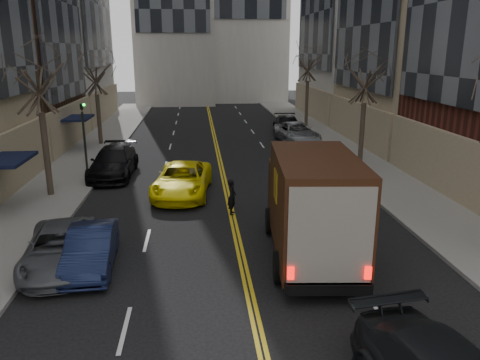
# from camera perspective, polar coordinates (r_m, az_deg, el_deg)

# --- Properties ---
(sidewalk_left) EXTENTS (4.00, 66.00, 0.15)m
(sidewalk_left) POSITION_cam_1_polar(r_m,az_deg,el_deg) (31.76, -18.92, 2.00)
(sidewalk_left) COLOR slate
(sidewalk_left) RESTS_ON ground
(sidewalk_right) EXTENTS (4.00, 66.00, 0.15)m
(sidewalk_right) POSITION_cam_1_polar(r_m,az_deg,el_deg) (32.59, 13.55, 2.75)
(sidewalk_right) COLOR slate
(sidewalk_right) RESTS_ON ground
(tree_lf_mid) EXTENTS (3.20, 3.20, 8.91)m
(tree_lf_mid) POSITION_cam_1_polar(r_m,az_deg,el_deg) (24.18, -23.64, 13.16)
(tree_lf_mid) COLOR #382D23
(tree_lf_mid) RESTS_ON sidewalk_left
(tree_lf_far) EXTENTS (3.20, 3.20, 8.12)m
(tree_lf_far) POSITION_cam_1_polar(r_m,az_deg,el_deg) (36.79, -17.31, 13.30)
(tree_lf_far) COLOR #382D23
(tree_lf_far) RESTS_ON sidewalk_left
(tree_rt_mid) EXTENTS (3.20, 3.20, 8.32)m
(tree_rt_mid) POSITION_cam_1_polar(r_m,az_deg,el_deg) (29.87, 15.19, 13.32)
(tree_rt_mid) COLOR #382D23
(tree_rt_mid) RESTS_ON sidewalk_right
(tree_rt_far) EXTENTS (3.20, 3.20, 9.11)m
(tree_rt_far) POSITION_cam_1_polar(r_m,az_deg,el_deg) (44.25, 8.37, 15.05)
(tree_rt_far) COLOR #382D23
(tree_rt_far) RESTS_ON sidewalk_right
(traffic_signal) EXTENTS (0.29, 0.26, 4.70)m
(traffic_signal) POSITION_cam_1_polar(r_m,az_deg,el_deg) (26.09, -18.47, 5.37)
(traffic_signal) COLOR black
(traffic_signal) RESTS_ON sidewalk_left
(ups_truck) EXTENTS (3.30, 7.13, 3.80)m
(ups_truck) POSITION_cam_1_polar(r_m,az_deg,el_deg) (16.31, 8.77, -3.18)
(ups_truck) COLOR black
(ups_truck) RESTS_ON ground
(taxi) EXTENTS (3.23, 5.90, 1.57)m
(taxi) POSITION_cam_1_polar(r_m,az_deg,el_deg) (23.68, -7.03, 0.02)
(taxi) COLOR yellow
(taxi) RESTS_ON ground
(pedestrian) EXTENTS (0.48, 0.64, 1.62)m
(pedestrian) POSITION_cam_1_polar(r_m,az_deg,el_deg) (20.75, -0.99, -2.06)
(pedestrian) COLOR black
(pedestrian) RESTS_ON ground
(parked_lf_b) EXTENTS (1.74, 4.28, 1.38)m
(parked_lf_b) POSITION_cam_1_polar(r_m,az_deg,el_deg) (16.59, -17.70, -7.97)
(parked_lf_b) COLOR #111938
(parked_lf_b) RESTS_ON ground
(parked_lf_c) EXTENTS (2.88, 5.15, 1.36)m
(parked_lf_c) POSITION_cam_1_polar(r_m,az_deg,el_deg) (17.01, -21.00, -7.73)
(parked_lf_c) COLOR #52555A
(parked_lf_c) RESTS_ON ground
(parked_lf_d) EXTENTS (2.41, 5.73, 1.65)m
(parked_lf_d) POSITION_cam_1_polar(r_m,az_deg,el_deg) (27.96, -15.16, 2.11)
(parked_lf_d) COLOR black
(parked_lf_d) RESTS_ON ground
(parked_lf_e) EXTENTS (2.08, 4.72, 1.58)m
(parked_lf_e) POSITION_cam_1_polar(r_m,az_deg,el_deg) (29.81, -14.56, 2.91)
(parked_lf_e) COLOR #999BA0
(parked_lf_e) RESTS_ON ground
(parked_rt_a) EXTENTS (2.38, 5.17, 1.64)m
(parked_rt_a) POSITION_cam_1_polar(r_m,az_deg,el_deg) (30.08, 8.20, 3.43)
(parked_rt_a) COLOR #4F5257
(parked_rt_a) RESTS_ON ground
(parked_rt_b) EXTENTS (3.08, 5.93, 1.60)m
(parked_rt_b) POSITION_cam_1_polar(r_m,az_deg,el_deg) (36.87, 6.94, 5.70)
(parked_rt_b) COLOR #9D9FA4
(parked_rt_b) RESTS_ON ground
(parked_rt_c) EXTENTS (2.65, 5.60, 1.58)m
(parked_rt_c) POSITION_cam_1_polar(r_m,az_deg,el_deg) (40.55, 5.81, 6.63)
(parked_rt_c) COLOR black
(parked_rt_c) RESTS_ON ground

